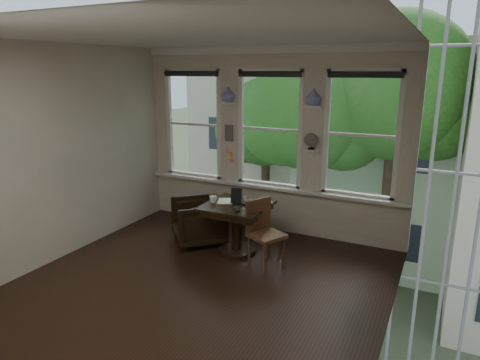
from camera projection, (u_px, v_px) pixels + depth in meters
The scene contains 25 objects.
ground at pixel (201, 284), 5.42m from camera, with size 4.50×4.50×0.00m, color black.
ceiling at pixel (195, 36), 4.66m from camera, with size 4.50×4.50×0.00m, color silver.
wall_back at pixel (270, 141), 6.99m from camera, with size 4.50×4.50×0.00m, color beige.
wall_front at pixel (34, 233), 3.09m from camera, with size 4.50×4.50×0.00m, color beige.
wall_left at pixel (61, 153), 6.00m from camera, with size 4.50×4.50×0.00m, color beige.
wall_right at pixel (400, 193), 4.08m from camera, with size 4.50×4.50×0.00m, color beige.
window_left at pixel (195, 124), 7.56m from camera, with size 1.10×0.12×1.90m, color white, non-canonical shape.
window_center at pixel (271, 129), 6.94m from camera, with size 1.10×0.12×1.90m, color white, non-canonical shape.
window_right at pixel (362, 135), 6.32m from camera, with size 1.10×0.12×1.90m, color white, non-canonical shape.
shelf_left at pixel (228, 103), 7.06m from camera, with size 0.26×0.16×0.03m, color white.
shelf_right at pixel (313, 106), 6.44m from camera, with size 0.26×0.16×0.03m, color white.
intercom at pixel (229, 133), 7.22m from camera, with size 0.14×0.06×0.28m, color #59544F.
sticky_notes at pixel (230, 153), 7.31m from camera, with size 0.16×0.01×0.24m, color pink, non-canonical shape.
desk_fan at pixel (311, 144), 6.57m from camera, with size 0.20×0.20×0.24m, color #59544F, non-canonical shape.
vase_left at pixel (228, 95), 7.03m from camera, with size 0.24×0.24×0.25m, color silver.
vase_right at pixel (314, 97), 6.41m from camera, with size 0.24×0.24×0.25m, color silver.
table at pixel (237, 229), 6.27m from camera, with size 0.90×0.90×0.75m, color black, non-canonical shape.
armchair_left at pixel (198, 221), 6.65m from camera, with size 0.75×0.77×0.70m, color black.
cushion_red at pixel (198, 215), 6.63m from camera, with size 0.45×0.45×0.06m, color maroon.
side_chair_right at pixel (267, 235), 5.82m from camera, with size 0.42×0.42×0.92m, color #412417, non-canonical shape.
laptop at pixel (245, 204), 6.13m from camera, with size 0.36×0.23×0.03m, color black.
mug at pixel (213, 199), 6.25m from camera, with size 0.10×0.10×0.10m, color white.
drinking_glass at pixel (237, 208), 5.84m from camera, with size 0.14×0.14×0.11m, color white.
tablet at pixel (236, 196), 6.22m from camera, with size 0.16×0.02×0.22m, color black.
papers at pixel (226, 201), 6.33m from camera, with size 0.22×0.30×0.00m, color silver.
Camera 1 is at (2.61, -4.19, 2.65)m, focal length 32.00 mm.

